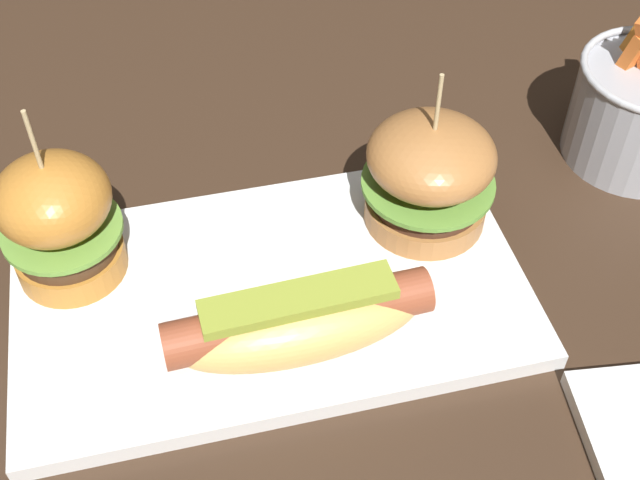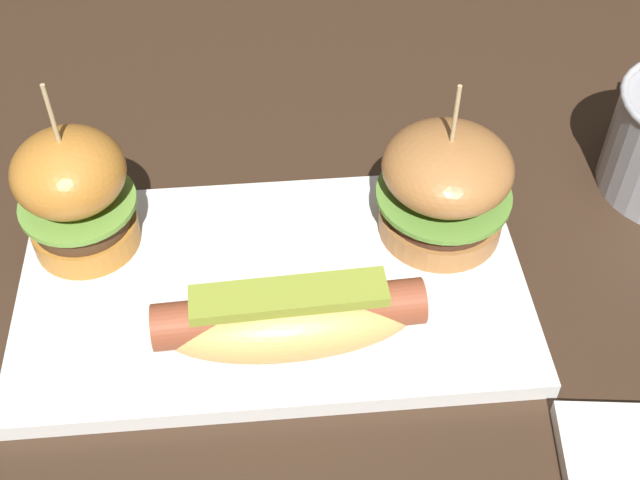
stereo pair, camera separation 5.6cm
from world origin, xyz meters
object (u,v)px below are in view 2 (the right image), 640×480
object	(u,v)px
platter_main	(270,288)
hot_dog	(286,317)
slider_right	(442,186)
slider_left	(72,193)

from	to	relation	value
platter_main	hot_dog	world-z (taller)	hot_dog
hot_dog	platter_main	bearing A→B (deg)	100.17
platter_main	slider_right	distance (m)	0.14
slider_left	slider_right	bearing A→B (deg)	-2.09
hot_dog	slider_left	world-z (taller)	slider_left
hot_dog	slider_right	size ratio (longest dim) A/B	1.34
slider_left	slider_right	distance (m)	0.26
slider_right	slider_left	bearing A→B (deg)	177.91
hot_dog	slider_left	size ratio (longest dim) A/B	1.24
platter_main	hot_dog	bearing A→B (deg)	-79.83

